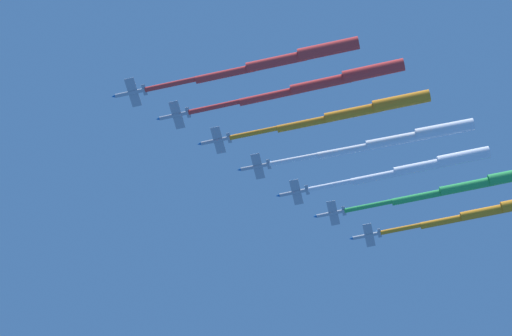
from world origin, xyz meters
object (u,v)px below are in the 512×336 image
Objects in this scene: jet_port_outer at (470,185)px; jet_starboard_outer at (485,212)px; jet_starboard_mid at (420,167)px; jet_port_mid at (396,140)px; jet_port_inner at (322,83)px; jet_lead at (278,61)px; jet_starboard_inner at (354,112)px.

jet_starboard_outer is (-2.22, 10.86, 0.31)m from jet_port_outer.
jet_port_outer is at bearing 67.74° from jet_starboard_mid.
jet_port_mid is at bearing -88.67° from jet_starboard_mid.
jet_starboard_outer is at bearing 83.08° from jet_port_inner.
jet_port_outer is at bearing 79.47° from jet_port_inner.
jet_port_inner reaches higher than jet_lead.
jet_port_outer is 1.14× the size of jet_starboard_outer.
jet_lead is 42.65m from jet_port_mid.
jet_port_mid is 1.08× the size of jet_starboard_mid.
jet_starboard_inner reaches higher than jet_starboard_mid.
jet_starboard_outer is at bearing 83.97° from jet_port_mid.
jet_starboard_mid is at bearing -112.26° from jet_port_outer.
jet_lead is 53.66m from jet_starboard_mid.
jet_port_inner is 12.93m from jet_starboard_inner.
jet_port_inner is 39.12m from jet_starboard_mid.
jet_port_inner is 1.04× the size of jet_port_mid.
jet_starboard_mid is 0.91× the size of jet_port_outer.
jet_port_inner is 1.16× the size of jet_starboard_outer.
jet_port_mid reaches higher than jet_starboard_mid.
jet_port_mid is 11.29m from jet_starboard_mid.
jet_lead is 0.98× the size of jet_port_outer.
jet_port_mid is (7.85, 41.83, 2.76)m from jet_lead.
jet_lead is at bearing -101.54° from jet_port_outer.
jet_port_inner is 55.74m from jet_port_outer.
jet_port_mid is at bearing 81.87° from jet_port_inner.
jet_starboard_outer is (4.01, 37.99, 0.92)m from jet_port_mid.
jet_port_inner is at bearing -100.53° from jet_port_outer.
jet_starboard_inner reaches higher than jet_port_outer.
jet_port_inner is at bearing -92.48° from jet_starboard_inner.
jet_starboard_outer is at bearing 101.56° from jet_port_outer.
jet_lead is 1.02× the size of jet_starboard_inner.
jet_port_mid is 0.98× the size of jet_port_outer.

